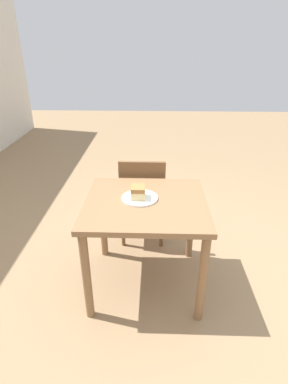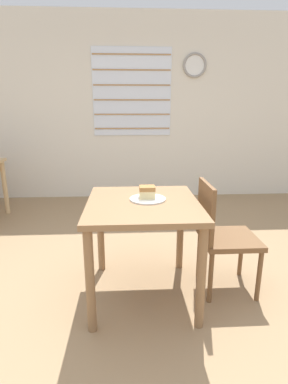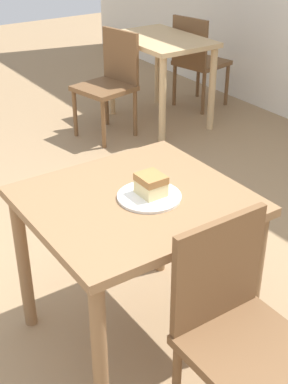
% 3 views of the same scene
% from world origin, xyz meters
% --- Properties ---
extents(ground_plane, '(14.00, 14.00, 0.00)m').
position_xyz_m(ground_plane, '(0.00, 0.00, 0.00)').
color(ground_plane, '#997A56').
extents(dining_table_near, '(0.81, 0.89, 0.76)m').
position_xyz_m(dining_table_near, '(0.06, 0.25, 0.64)').
color(dining_table_near, olive).
rests_on(dining_table_near, ground_plane).
extents(dining_table_far, '(0.92, 0.64, 0.78)m').
position_xyz_m(dining_table_far, '(-2.14, 1.96, 0.64)').
color(dining_table_far, tan).
rests_on(dining_table_far, ground_plane).
extents(chair_near_window, '(0.43, 0.43, 0.88)m').
position_xyz_m(chair_near_window, '(0.66, 0.30, 0.48)').
color(chair_near_window, brown).
rests_on(chair_near_window, ground_plane).
extents(chair_far_corner, '(0.51, 0.51, 0.88)m').
position_xyz_m(chair_far_corner, '(-2.14, 1.44, 0.48)').
color(chair_far_corner, brown).
rests_on(chair_far_corner, ground_plane).
extents(chair_far_opposite, '(0.50, 0.50, 0.88)m').
position_xyz_m(chair_far_opposite, '(-2.26, 2.48, 0.48)').
color(chair_far_opposite, brown).
rests_on(chair_far_opposite, ground_plane).
extents(plate, '(0.27, 0.27, 0.01)m').
position_xyz_m(plate, '(0.09, 0.29, 0.77)').
color(plate, white).
rests_on(plate, dining_table_near).
extents(cake_slice, '(0.12, 0.10, 0.09)m').
position_xyz_m(cake_slice, '(0.09, 0.31, 0.82)').
color(cake_slice, beige).
rests_on(cake_slice, plate).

